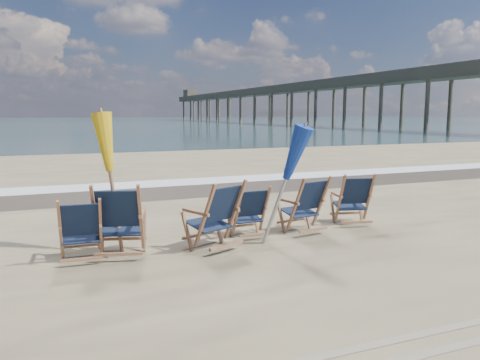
{
  "coord_description": "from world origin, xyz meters",
  "views": [
    {
      "loc": [
        -3.07,
        -5.41,
        2.07
      ],
      "look_at": [
        0.0,
        2.2,
        0.9
      ],
      "focal_mm": 35.0,
      "sensor_mm": 36.0,
      "label": 1
    }
  ],
  "objects_px": {
    "beach_chair_1": "(141,221)",
    "fishing_pier": "(285,100)",
    "umbrella_blue": "(282,154)",
    "beach_chair_0": "(101,229)",
    "beach_chair_2": "(235,213)",
    "umbrella_yellow": "(111,149)",
    "beach_chair_3": "(265,211)",
    "beach_chair_4": "(322,204)",
    "beach_chair_5": "(369,199)"
  },
  "relations": [
    {
      "from": "beach_chair_3",
      "to": "beach_chair_5",
      "type": "distance_m",
      "value": 2.14
    },
    {
      "from": "beach_chair_0",
      "to": "beach_chair_4",
      "type": "xyz_separation_m",
      "value": [
        3.75,
        0.28,
        0.04
      ]
    },
    {
      "from": "beach_chair_4",
      "to": "umbrella_yellow",
      "type": "bearing_deg",
      "value": -11.44
    },
    {
      "from": "beach_chair_2",
      "to": "umbrella_yellow",
      "type": "xyz_separation_m",
      "value": [
        -1.78,
        0.4,
        1.01
      ]
    },
    {
      "from": "beach_chair_0",
      "to": "umbrella_yellow",
      "type": "relative_size",
      "value": 0.45
    },
    {
      "from": "umbrella_blue",
      "to": "beach_chair_1",
      "type": "bearing_deg",
      "value": 175.42
    },
    {
      "from": "beach_chair_3",
      "to": "beach_chair_5",
      "type": "xyz_separation_m",
      "value": [
        2.13,
        0.02,
        0.05
      ]
    },
    {
      "from": "beach_chair_5",
      "to": "umbrella_yellow",
      "type": "xyz_separation_m",
      "value": [
        -4.6,
        0.01,
        1.06
      ]
    },
    {
      "from": "beach_chair_2",
      "to": "umbrella_yellow",
      "type": "bearing_deg",
      "value": -34.96
    },
    {
      "from": "beach_chair_2",
      "to": "fishing_pier",
      "type": "relative_size",
      "value": 0.01
    },
    {
      "from": "beach_chair_5",
      "to": "fishing_pier",
      "type": "bearing_deg",
      "value": -102.7
    },
    {
      "from": "beach_chair_0",
      "to": "umbrella_blue",
      "type": "height_order",
      "value": "umbrella_blue"
    },
    {
      "from": "beach_chair_1",
      "to": "fishing_pier",
      "type": "relative_size",
      "value": 0.01
    },
    {
      "from": "beach_chair_5",
      "to": "fishing_pier",
      "type": "distance_m",
      "value": 80.84
    },
    {
      "from": "beach_chair_3",
      "to": "umbrella_yellow",
      "type": "distance_m",
      "value": 2.7
    },
    {
      "from": "beach_chair_3",
      "to": "fishing_pier",
      "type": "bearing_deg",
      "value": -119.65
    },
    {
      "from": "beach_chair_5",
      "to": "umbrella_blue",
      "type": "xyz_separation_m",
      "value": [
        -2.13,
        -0.6,
        0.96
      ]
    },
    {
      "from": "beach_chair_4",
      "to": "beach_chair_2",
      "type": "bearing_deg",
      "value": 0.13
    },
    {
      "from": "umbrella_yellow",
      "to": "beach_chair_2",
      "type": "bearing_deg",
      "value": -12.8
    },
    {
      "from": "beach_chair_2",
      "to": "beach_chair_0",
      "type": "bearing_deg",
      "value": -22.78
    },
    {
      "from": "fishing_pier",
      "to": "beach_chair_5",
      "type": "bearing_deg",
      "value": -116.22
    },
    {
      "from": "umbrella_yellow",
      "to": "beach_chair_0",
      "type": "bearing_deg",
      "value": -120.86
    },
    {
      "from": "umbrella_blue",
      "to": "beach_chair_3",
      "type": "bearing_deg",
      "value": 90.27
    },
    {
      "from": "beach_chair_1",
      "to": "umbrella_yellow",
      "type": "height_order",
      "value": "umbrella_yellow"
    },
    {
      "from": "umbrella_yellow",
      "to": "umbrella_blue",
      "type": "relative_size",
      "value": 1.05
    },
    {
      "from": "beach_chair_3",
      "to": "umbrella_yellow",
      "type": "bearing_deg",
      "value": -2.69
    },
    {
      "from": "fishing_pier",
      "to": "beach_chair_0",
      "type": "bearing_deg",
      "value": -119.09
    },
    {
      "from": "beach_chair_1",
      "to": "beach_chair_3",
      "type": "bearing_deg",
      "value": -153.29
    },
    {
      "from": "beach_chair_3",
      "to": "umbrella_blue",
      "type": "bearing_deg",
      "value": 88.19
    },
    {
      "from": "umbrella_blue",
      "to": "beach_chair_2",
      "type": "bearing_deg",
      "value": 163.34
    },
    {
      "from": "fishing_pier",
      "to": "beach_chair_4",
      "type": "bearing_deg",
      "value": -116.88
    },
    {
      "from": "fishing_pier",
      "to": "beach_chair_3",
      "type": "bearing_deg",
      "value": -117.56
    },
    {
      "from": "beach_chair_2",
      "to": "umbrella_blue",
      "type": "distance_m",
      "value": 1.16
    },
    {
      "from": "beach_chair_2",
      "to": "beach_chair_3",
      "type": "distance_m",
      "value": 0.79
    },
    {
      "from": "beach_chair_0",
      "to": "beach_chair_4",
      "type": "distance_m",
      "value": 3.76
    },
    {
      "from": "umbrella_blue",
      "to": "fishing_pier",
      "type": "bearing_deg",
      "value": 62.63
    },
    {
      "from": "beach_chair_2",
      "to": "beach_chair_3",
      "type": "height_order",
      "value": "beach_chair_2"
    },
    {
      "from": "beach_chair_0",
      "to": "umbrella_blue",
      "type": "relative_size",
      "value": 0.48
    },
    {
      "from": "beach_chair_1",
      "to": "beach_chair_5",
      "type": "distance_m",
      "value": 4.3
    },
    {
      "from": "beach_chair_0",
      "to": "beach_chair_2",
      "type": "distance_m",
      "value": 2.01
    },
    {
      "from": "beach_chair_4",
      "to": "fishing_pier",
      "type": "distance_m",
      "value": 81.39
    },
    {
      "from": "umbrella_blue",
      "to": "beach_chair_0",
      "type": "bearing_deg",
      "value": 175.2
    },
    {
      "from": "beach_chair_0",
      "to": "umbrella_yellow",
      "type": "height_order",
      "value": "umbrella_yellow"
    },
    {
      "from": "beach_chair_4",
      "to": "beach_chair_5",
      "type": "bearing_deg",
      "value": 174.88
    },
    {
      "from": "beach_chair_0",
      "to": "umbrella_yellow",
      "type": "distance_m",
      "value": 1.17
    },
    {
      "from": "beach_chair_2",
      "to": "beach_chair_5",
      "type": "distance_m",
      "value": 2.84
    },
    {
      "from": "beach_chair_4",
      "to": "fishing_pier",
      "type": "bearing_deg",
      "value": -126.71
    },
    {
      "from": "beach_chair_2",
      "to": "beach_chair_5",
      "type": "relative_size",
      "value": 1.09
    },
    {
      "from": "beach_chair_0",
      "to": "umbrella_blue",
      "type": "xyz_separation_m",
      "value": [
        2.7,
        -0.23,
        0.99
      ]
    },
    {
      "from": "beach_chair_0",
      "to": "fishing_pier",
      "type": "distance_m",
      "value": 83.4
    }
  ]
}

